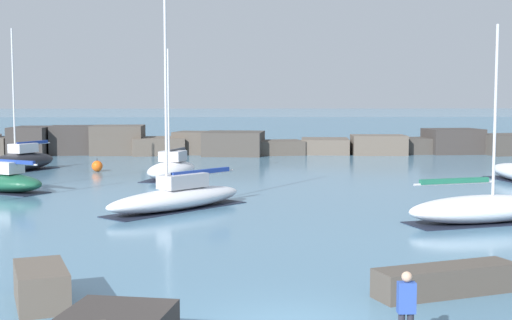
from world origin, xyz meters
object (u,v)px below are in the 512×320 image
(sailboat_moored_1, at_px, (177,196))
(sailboat_moored_4, at_px, (21,160))
(person_on_rocks, at_px, (406,307))
(sailboat_moored_5, at_px, (482,208))
(sailboat_moored_2, at_px, (172,168))
(sailboat_moored_3, at_px, (4,180))
(mooring_buoy_orange_near, at_px, (97,166))

(sailboat_moored_1, xyz_separation_m, sailboat_moored_4, (-12.25, 17.44, 0.14))
(sailboat_moored_1, relative_size, person_on_rocks, 5.89)
(sailboat_moored_5, height_order, person_on_rocks, sailboat_moored_5)
(sailboat_moored_1, distance_m, person_on_rocks, 19.57)
(sailboat_moored_5, bearing_deg, sailboat_moored_2, 130.89)
(sailboat_moored_3, bearing_deg, sailboat_moored_4, 101.80)
(sailboat_moored_3, bearing_deg, mooring_buoy_orange_near, 73.53)
(sailboat_moored_2, bearing_deg, sailboat_moored_5, -49.11)
(sailboat_moored_3, xyz_separation_m, sailboat_moored_4, (-2.31, 11.04, 0.12))
(sailboat_moored_1, bearing_deg, sailboat_moored_5, -16.94)
(sailboat_moored_3, relative_size, sailboat_moored_5, 1.03)
(sailboat_moored_3, distance_m, sailboat_moored_4, 11.28)
(sailboat_moored_3, xyz_separation_m, sailboat_moored_5, (22.75, -10.30, -0.03))
(sailboat_moored_2, height_order, mooring_buoy_orange_near, sailboat_moored_2)
(sailboat_moored_1, bearing_deg, sailboat_moored_2, 96.04)
(sailboat_moored_4, relative_size, mooring_buoy_orange_near, 10.25)
(sailboat_moored_1, xyz_separation_m, sailboat_moored_3, (-9.95, 6.40, 0.03))
(sailboat_moored_3, distance_m, person_on_rocks, 29.68)
(person_on_rocks, bearing_deg, sailboat_moored_1, 108.01)
(sailboat_moored_4, xyz_separation_m, mooring_buoy_orange_near, (5.41, -0.55, -0.36))
(sailboat_moored_4, bearing_deg, sailboat_moored_3, -78.20)
(sailboat_moored_1, bearing_deg, sailboat_moored_3, 147.24)
(sailboat_moored_5, height_order, mooring_buoy_orange_near, sailboat_moored_5)
(sailboat_moored_5, relative_size, person_on_rocks, 4.89)
(sailboat_moored_1, xyz_separation_m, mooring_buoy_orange_near, (-6.85, 16.88, -0.22))
(sailboat_moored_5, bearing_deg, sailboat_moored_4, 139.58)
(sailboat_moored_3, height_order, sailboat_moored_5, sailboat_moored_3)
(sailboat_moored_5, distance_m, mooring_buoy_orange_near, 28.60)
(sailboat_moored_1, xyz_separation_m, sailboat_moored_5, (12.80, -3.90, -0.01))
(mooring_buoy_orange_near, relative_size, person_on_rocks, 0.58)
(sailboat_moored_2, xyz_separation_m, sailboat_moored_4, (-10.94, 5.04, 0.09))
(sailboat_moored_1, relative_size, sailboat_moored_4, 0.99)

